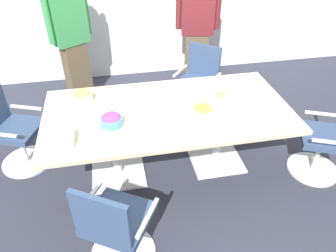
% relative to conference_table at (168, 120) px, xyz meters
% --- Properties ---
extents(ground_plane, '(10.00, 10.00, 0.01)m').
position_rel_conference_table_xyz_m(ground_plane, '(0.00, 0.00, -0.63)').
color(ground_plane, '#2D303D').
extents(conference_table, '(2.40, 1.20, 0.75)m').
position_rel_conference_table_xyz_m(conference_table, '(0.00, 0.00, 0.00)').
color(conference_table, '#CCB793').
rests_on(conference_table, ground).
extents(office_chair_0, '(0.76, 0.76, 0.91)m').
position_rel_conference_table_xyz_m(office_chair_0, '(0.61, 1.03, -0.22)').
color(office_chair_0, silver).
rests_on(office_chair_0, ground).
extents(office_chair_1, '(0.70, 0.70, 0.91)m').
position_rel_conference_table_xyz_m(office_chair_1, '(-1.60, 0.38, -0.22)').
color(office_chair_1, silver).
rests_on(office_chair_1, ground).
extents(office_chair_2, '(0.74, 0.74, 0.91)m').
position_rel_conference_table_xyz_m(office_chair_2, '(-0.60, -1.03, -0.22)').
color(office_chair_2, silver).
rests_on(office_chair_2, ground).
extents(office_chair_3, '(0.71, 0.71, 0.91)m').
position_rel_conference_table_xyz_m(office_chair_3, '(1.60, -0.39, -0.22)').
color(office_chair_3, silver).
rests_on(office_chair_3, ground).
extents(person_standing_0, '(0.56, 0.42, 1.77)m').
position_rel_conference_table_xyz_m(person_standing_0, '(-0.97, 1.70, 0.30)').
color(person_standing_0, brown).
rests_on(person_standing_0, ground).
extents(person_standing_1, '(0.61, 0.31, 1.81)m').
position_rel_conference_table_xyz_m(person_standing_1, '(0.75, 1.69, 0.33)').
color(person_standing_1, brown).
rests_on(person_standing_1, ground).
extents(snack_bowl_candy_mix, '(0.20, 0.20, 0.12)m').
position_rel_conference_table_xyz_m(snack_bowl_candy_mix, '(-0.55, -0.16, 0.18)').
color(snack_bowl_candy_mix, '#4C9EC6').
rests_on(snack_bowl_candy_mix, conference_table).
extents(snack_bowl_chips_yellow, '(0.21, 0.21, 0.08)m').
position_rel_conference_table_xyz_m(snack_bowl_chips_yellow, '(0.31, -0.13, 0.16)').
color(snack_bowl_chips_yellow, white).
rests_on(snack_bowl_chips_yellow, conference_table).
extents(snack_bowl_cookies, '(0.20, 0.20, 0.12)m').
position_rel_conference_table_xyz_m(snack_bowl_cookies, '(-0.82, 0.32, 0.18)').
color(snack_bowl_cookies, white).
rests_on(snack_bowl_cookies, conference_table).
extents(donut_platter, '(0.34, 0.34, 0.04)m').
position_rel_conference_table_xyz_m(donut_platter, '(0.56, 0.24, 0.14)').
color(donut_platter, white).
rests_on(donut_platter, conference_table).
extents(plate_stack, '(0.18, 0.18, 0.04)m').
position_rel_conference_table_xyz_m(plate_stack, '(0.97, -0.13, 0.15)').
color(plate_stack, white).
rests_on(plate_stack, conference_table).
extents(napkin_pile, '(0.17, 0.17, 0.08)m').
position_rel_conference_table_xyz_m(napkin_pile, '(-0.97, -0.35, 0.17)').
color(napkin_pile, white).
rests_on(napkin_pile, conference_table).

